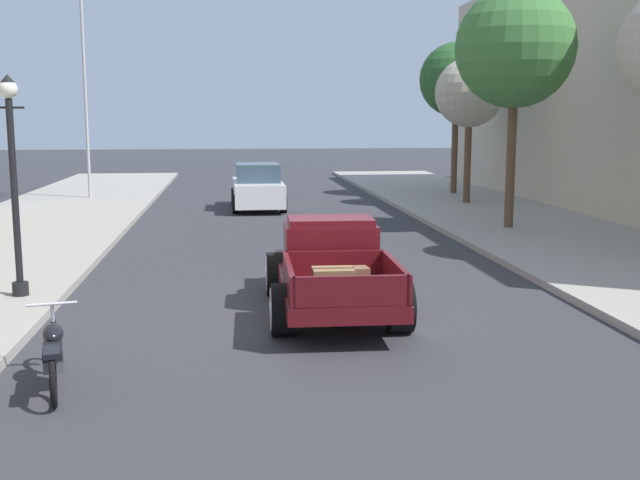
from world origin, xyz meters
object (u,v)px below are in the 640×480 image
(street_lamp_near, at_px, (13,169))
(flagpole, at_px, (89,52))
(car_background_white, at_px, (258,188))
(motorcycle_parked, at_px, (53,352))
(street_tree_farthest, at_px, (456,80))
(street_tree_second, at_px, (515,48))
(hotrod_truck_maroon, at_px, (331,265))
(street_tree_third, at_px, (470,94))

(street_lamp_near, bearing_deg, flagpole, 95.21)
(car_background_white, height_order, flagpole, flagpole)
(motorcycle_parked, distance_m, street_lamp_near, 5.11)
(car_background_white, xyz_separation_m, street_tree_farthest, (8.32, 3.49, 4.03))
(car_background_white, xyz_separation_m, street_tree_second, (6.98, -6.57, 4.41))
(hotrod_truck_maroon, height_order, street_tree_farthest, street_tree_farthest)
(street_lamp_near, xyz_separation_m, street_tree_second, (11.69, 7.33, 2.79))
(car_background_white, distance_m, street_tree_farthest, 9.88)
(hotrod_truck_maroon, height_order, car_background_white, car_background_white)
(street_tree_farthest, bearing_deg, hotrod_truck_maroon, -112.51)
(hotrod_truck_maroon, distance_m, motorcycle_parked, 5.23)
(street_tree_second, height_order, street_tree_third, street_tree_second)
(hotrod_truck_maroon, distance_m, car_background_white, 14.88)
(motorcycle_parked, bearing_deg, flagpole, 98.17)
(street_tree_third, height_order, street_tree_farthest, street_tree_farthest)
(hotrod_truck_maroon, distance_m, street_tree_second, 11.30)
(car_background_white, height_order, street_lamp_near, street_lamp_near)
(street_lamp_near, height_order, street_tree_farthest, street_tree_farthest)
(car_background_white, relative_size, flagpole, 0.47)
(flagpole, distance_m, street_tree_second, 16.64)
(street_lamp_near, distance_m, street_tree_farthest, 21.86)
(street_tree_second, bearing_deg, street_tree_farthest, 82.43)
(hotrod_truck_maroon, height_order, motorcycle_parked, hotrod_truck_maroon)
(motorcycle_parked, xyz_separation_m, car_background_white, (3.16, 18.36, 0.33))
(flagpole, xyz_separation_m, street_tree_second, (13.28, -10.02, -0.59))
(motorcycle_parked, xyz_separation_m, flagpole, (-3.13, 21.82, 5.33))
(motorcycle_parked, height_order, car_background_white, car_background_white)
(street_lamp_near, distance_m, flagpole, 17.74)
(hotrod_truck_maroon, xyz_separation_m, street_lamp_near, (-5.42, 0.97, 1.63))
(motorcycle_parked, bearing_deg, car_background_white, 80.23)
(street_lamp_near, height_order, flagpole, flagpole)
(flagpole, height_order, street_tree_third, flagpole)
(flagpole, bearing_deg, hotrod_truck_maroon, -69.06)
(car_background_white, height_order, street_tree_farthest, street_tree_farthest)
(car_background_white, distance_m, street_tree_third, 8.46)
(flagpole, bearing_deg, street_tree_farthest, 0.14)
(car_background_white, relative_size, street_tree_second, 0.64)
(hotrod_truck_maroon, relative_size, street_tree_farthest, 0.80)
(hotrod_truck_maroon, relative_size, street_tree_third, 0.94)
(flagpole, distance_m, street_tree_farthest, 14.64)
(street_tree_third, bearing_deg, hotrod_truck_maroon, -115.50)
(motorcycle_parked, relative_size, street_tree_third, 0.40)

